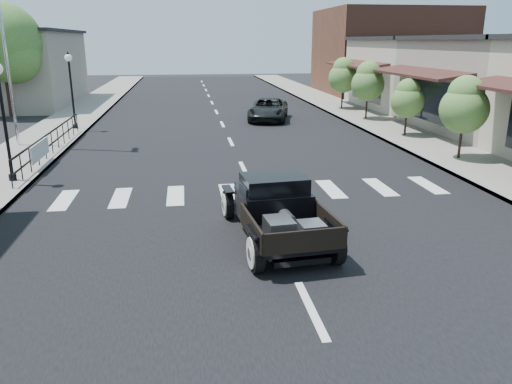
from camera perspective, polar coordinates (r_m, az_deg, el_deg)
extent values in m
plane|color=black|center=(11.52, 2.65, -5.89)|extent=(120.00, 120.00, 0.00)
cube|color=black|center=(25.89, -3.53, 7.01)|extent=(14.00, 80.00, 0.02)
cube|color=gray|center=(26.61, -22.20, 6.20)|extent=(3.00, 80.00, 0.15)
cube|color=gray|center=(27.87, 14.32, 7.36)|extent=(3.00, 80.00, 0.15)
cube|color=#B4A998|center=(36.69, 20.06, 12.50)|extent=(10.00, 9.00, 4.50)
cube|color=brown|center=(45.91, 14.87, 15.21)|extent=(11.00, 10.00, 7.00)
imported|color=black|center=(29.23, 1.42, 9.39)|extent=(3.11, 4.87, 1.25)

